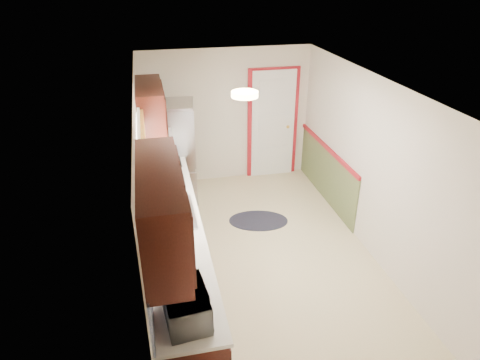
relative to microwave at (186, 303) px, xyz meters
name	(u,v)px	position (x,y,z in m)	size (l,w,h in m)	color
room_shell	(264,178)	(1.20, 1.95, 0.08)	(3.20, 5.20, 2.52)	beige
kitchen_run	(170,227)	(-0.04, 1.66, -0.31)	(0.63, 4.00, 2.20)	#33110B
back_wall_trim	(284,134)	(2.19, 4.16, -0.23)	(1.12, 2.30, 2.08)	maroon
ceiling_fixture	(245,94)	(0.90, 1.75, 1.24)	(0.30, 0.30, 0.06)	#FFD88C
microwave	(186,303)	(0.00, 0.00, 0.00)	(0.53, 0.29, 0.36)	white
refrigerator	(174,153)	(0.18, 3.80, -0.26)	(0.79, 0.76, 1.71)	#B7B7BC
rug	(258,221)	(1.38, 2.80, -1.11)	(0.93, 0.60, 0.01)	black
cooktop	(164,160)	(0.01, 3.35, -0.17)	(0.49, 0.58, 0.02)	black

